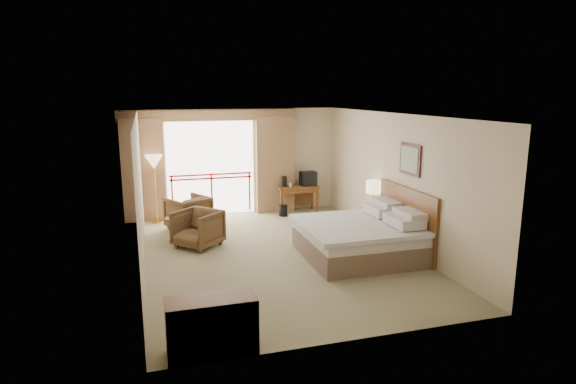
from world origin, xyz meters
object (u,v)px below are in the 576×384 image
object	(u,v)px
desk	(297,191)
armchair_near	(198,246)
table_lamp	(374,187)
side_table	(177,225)
tv	(308,179)
nightstand	(374,221)
dresser	(212,327)
wastebasket	(283,211)
floor_lamp	(154,165)
bed	(361,238)
armchair_far	(189,229)

from	to	relation	value
desk	armchair_near	bearing A→B (deg)	-139.69
desk	table_lamp	bearing A→B (deg)	-65.33
side_table	tv	bearing A→B (deg)	26.51
nightstand	tv	size ratio (longest dim) A/B	1.44
desk	side_table	distance (m)	3.70
table_lamp	side_table	world-z (taller)	table_lamp
table_lamp	dresser	distance (m)	5.82
tv	wastebasket	world-z (taller)	tv
wastebasket	armchair_near	world-z (taller)	armchair_near
nightstand	wastebasket	world-z (taller)	nightstand
nightstand	armchair_near	world-z (taller)	nightstand
tv	armchair_near	world-z (taller)	tv
desk	tv	world-z (taller)	tv
floor_lamp	bed	bearing A→B (deg)	-44.86
wastebasket	dresser	bearing A→B (deg)	-113.37
bed	side_table	distance (m)	3.85
bed	desk	world-z (taller)	bed
nightstand	armchair_far	bearing A→B (deg)	162.53
tv	floor_lamp	distance (m)	3.92
tv	armchair_far	world-z (taller)	tv
bed	tv	xyz separation A→B (m)	(0.19, 3.69, 0.50)
nightstand	table_lamp	bearing A→B (deg)	94.55
table_lamp	floor_lamp	xyz separation A→B (m)	(-4.60, 2.35, 0.36)
bed	dresser	xyz separation A→B (m)	(-3.22, -2.71, -0.02)
dresser	desk	bearing A→B (deg)	68.40
side_table	dresser	distance (m)	4.65
desk	wastebasket	size ratio (longest dim) A/B	3.81
nightstand	floor_lamp	bearing A→B (deg)	156.98
table_lamp	armchair_near	bearing A→B (deg)	177.30
table_lamp	side_table	distance (m)	4.33
side_table	dresser	size ratio (longest dim) A/B	0.49
floor_lamp	nightstand	bearing A→B (deg)	-27.58
side_table	floor_lamp	bearing A→B (deg)	101.79
armchair_near	side_table	xyz separation A→B (m)	(-0.39, 0.43, 0.36)
nightstand	floor_lamp	size ratio (longest dim) A/B	0.36
side_table	floor_lamp	size ratio (longest dim) A/B	0.32
wastebasket	armchair_near	xyz separation A→B (m)	(-2.35, -1.89, -0.14)
bed	nightstand	distance (m)	1.56
nightstand	floor_lamp	xyz separation A→B (m)	(-4.60, 2.40, 1.12)
armchair_near	tv	bearing A→B (deg)	82.06
side_table	dresser	bearing A→B (deg)	-88.69
table_lamp	armchair_far	distance (m)	4.33
bed	tv	bearing A→B (deg)	87.02
bed	dresser	size ratio (longest dim) A/B	1.98
bed	dresser	distance (m)	4.21
wastebasket	floor_lamp	xyz separation A→B (m)	(-3.11, 0.28, 1.28)
table_lamp	floor_lamp	bearing A→B (deg)	152.92
bed	nightstand	bearing A→B (deg)	54.58
wastebasket	floor_lamp	distance (m)	3.37
nightstand	armchair_far	world-z (taller)	nightstand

